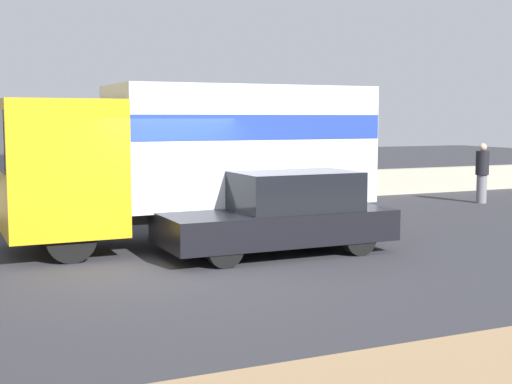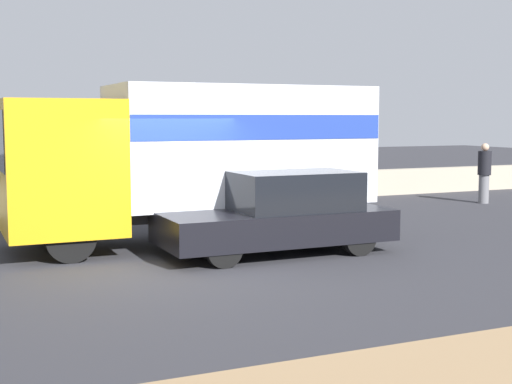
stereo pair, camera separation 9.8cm
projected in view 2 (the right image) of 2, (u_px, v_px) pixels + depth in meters
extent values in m
plane|color=#2D2D33|center=(183.00, 263.00, 12.35)|extent=(80.00, 80.00, 0.00)
cube|color=#A39984|center=(94.00, 195.00, 19.36)|extent=(60.00, 0.35, 0.83)
cube|color=gold|center=(59.00, 166.00, 13.19)|extent=(2.07, 2.47, 2.45)
cube|color=black|center=(0.00, 140.00, 12.73)|extent=(0.06, 2.10, 1.08)
cube|color=#2D2D33|center=(240.00, 208.00, 14.76)|extent=(5.18, 1.31, 0.25)
cube|color=silver|center=(239.00, 145.00, 14.62)|extent=(5.18, 2.39, 2.37)
cube|color=navy|center=(239.00, 127.00, 14.58)|extent=(5.15, 2.41, 0.47)
cylinder|color=black|center=(70.00, 237.00, 12.38)|extent=(0.88, 0.28, 0.88)
cylinder|color=black|center=(53.00, 222.00, 14.24)|extent=(0.88, 0.28, 0.88)
cylinder|color=black|center=(324.00, 220.00, 14.43)|extent=(0.88, 0.28, 0.88)
cylinder|color=black|center=(280.00, 209.00, 16.29)|extent=(0.88, 0.28, 0.88)
cylinder|color=black|center=(278.00, 224.00, 14.01)|extent=(0.88, 0.28, 0.88)
cylinder|color=black|center=(238.00, 211.00, 15.87)|extent=(0.88, 0.28, 0.88)
cube|color=black|center=(274.00, 225.00, 13.20)|extent=(4.29, 1.87, 0.57)
cube|color=black|center=(291.00, 190.00, 13.27)|extent=(2.23, 1.72, 0.71)
cylinder|color=black|center=(224.00, 249.00, 11.94)|extent=(0.63, 0.20, 0.63)
cylinder|color=black|center=(192.00, 235.00, 13.42)|extent=(0.63, 0.20, 0.63)
cylinder|color=black|center=(359.00, 238.00, 13.02)|extent=(0.63, 0.20, 0.63)
cylinder|color=black|center=(316.00, 226.00, 14.50)|extent=(0.63, 0.20, 0.63)
cylinder|color=slate|center=(484.00, 189.00, 20.96)|extent=(0.30, 0.30, 0.84)
cylinder|color=black|center=(485.00, 163.00, 20.88)|extent=(0.38, 0.38, 0.70)
sphere|color=tan|center=(485.00, 147.00, 20.83)|extent=(0.23, 0.23, 0.23)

